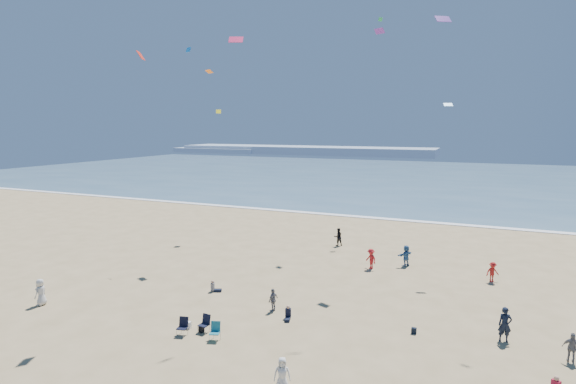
% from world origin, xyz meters
% --- Properties ---
extents(ocean, '(220.00, 100.00, 0.06)m').
position_xyz_m(ocean, '(0.00, 95.00, 0.03)').
color(ocean, '#476B84').
rests_on(ocean, ground).
extents(surf_line, '(220.00, 1.20, 0.08)m').
position_xyz_m(surf_line, '(0.00, 45.00, 0.04)').
color(surf_line, white).
rests_on(surf_line, ground).
extents(headland_far, '(110.00, 20.00, 3.20)m').
position_xyz_m(headland_far, '(-60.00, 170.00, 1.60)').
color(headland_far, '#7A8EA8').
rests_on(headland_far, ground).
extents(headland_near, '(40.00, 14.00, 2.00)m').
position_xyz_m(headland_near, '(-100.00, 165.00, 1.00)').
color(headland_near, '#7A8EA8').
rests_on(headland_near, ground).
extents(standing_flyers, '(37.20, 35.42, 1.93)m').
position_xyz_m(standing_flyers, '(5.61, 13.47, 0.87)').
color(standing_flyers, black).
rests_on(standing_flyers, ground).
extents(seated_group, '(21.47, 20.18, 0.84)m').
position_xyz_m(seated_group, '(2.66, 7.08, 0.42)').
color(seated_group, white).
rests_on(seated_group, ground).
extents(chair_cluster, '(2.73, 1.48, 1.00)m').
position_xyz_m(chair_cluster, '(-3.68, 8.82, 0.50)').
color(chair_cluster, black).
rests_on(chair_cluster, ground).
extents(white_tote, '(0.35, 0.20, 0.40)m').
position_xyz_m(white_tote, '(-4.89, 9.38, 0.20)').
color(white_tote, white).
rests_on(white_tote, ground).
extents(black_backpack, '(0.30, 0.22, 0.38)m').
position_xyz_m(black_backpack, '(-3.91, 9.25, 0.19)').
color(black_backpack, black).
rests_on(black_backpack, ground).
extents(navy_bag, '(0.28, 0.18, 0.34)m').
position_xyz_m(navy_bag, '(7.23, 13.83, 0.17)').
color(navy_bag, black).
rests_on(navy_bag, ground).
extents(kites_aloft, '(37.28, 41.44, 25.96)m').
position_xyz_m(kites_aloft, '(9.95, 12.84, 14.45)').
color(kites_aloft, white).
rests_on(kites_aloft, ground).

